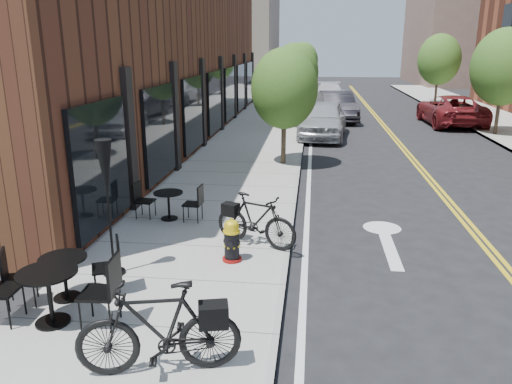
{
  "coord_description": "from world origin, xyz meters",
  "views": [
    {
      "loc": [
        0.37,
        -7.57,
        3.97
      ],
      "look_at": [
        -0.78,
        2.44,
        1.0
      ],
      "focal_mm": 35.0,
      "sensor_mm": 36.0,
      "label": 1
    }
  ],
  "objects_px": {
    "fire_hydrant": "(232,241)",
    "bistro_set_a": "(64,272)",
    "bistro_set_c": "(169,202)",
    "parked_car_c": "(329,94)",
    "bicycle_left": "(159,329)",
    "bistro_set_b": "(49,290)",
    "parked_car_a": "(323,119)",
    "bicycle_right": "(256,220)",
    "patio_umbrella": "(106,180)",
    "parked_car_b": "(336,106)",
    "parked_car_far": "(451,110)"
  },
  "relations": [
    {
      "from": "fire_hydrant",
      "to": "bistro_set_a",
      "type": "bearing_deg",
      "value": -126.24
    },
    {
      "from": "bistro_set_c",
      "to": "parked_car_c",
      "type": "height_order",
      "value": "parked_car_c"
    },
    {
      "from": "bicycle_left",
      "to": "bistro_set_b",
      "type": "distance_m",
      "value": 2.1
    },
    {
      "from": "parked_car_a",
      "to": "parked_car_c",
      "type": "xyz_separation_m",
      "value": [
        0.61,
        12.87,
        -0.08
      ]
    },
    {
      "from": "bicycle_left",
      "to": "bicycle_right",
      "type": "height_order",
      "value": "bicycle_left"
    },
    {
      "from": "bicycle_right",
      "to": "parked_car_c",
      "type": "height_order",
      "value": "parked_car_c"
    },
    {
      "from": "bistro_set_c",
      "to": "parked_car_c",
      "type": "bearing_deg",
      "value": 84.85
    },
    {
      "from": "bistro_set_a",
      "to": "bistro_set_c",
      "type": "bearing_deg",
      "value": 56.96
    },
    {
      "from": "bistro_set_a",
      "to": "parked_car_a",
      "type": "height_order",
      "value": "parked_car_a"
    },
    {
      "from": "parked_car_c",
      "to": "fire_hydrant",
      "type": "bearing_deg",
      "value": -96.11
    },
    {
      "from": "patio_umbrella",
      "to": "parked_car_a",
      "type": "bearing_deg",
      "value": 75.32
    },
    {
      "from": "bistro_set_c",
      "to": "patio_umbrella",
      "type": "xyz_separation_m",
      "value": [
        -0.16,
        -2.9,
        1.29
      ]
    },
    {
      "from": "fire_hydrant",
      "to": "parked_car_c",
      "type": "xyz_separation_m",
      "value": [
        2.46,
        26.67,
        0.23
      ]
    },
    {
      "from": "bistro_set_a",
      "to": "parked_car_b",
      "type": "bearing_deg",
      "value": 51.81
    },
    {
      "from": "fire_hydrant",
      "to": "bistro_set_b",
      "type": "distance_m",
      "value": 3.31
    },
    {
      "from": "bicycle_right",
      "to": "bistro_set_b",
      "type": "distance_m",
      "value": 4.13
    },
    {
      "from": "bistro_set_c",
      "to": "parked_car_a",
      "type": "bearing_deg",
      "value": 77.33
    },
    {
      "from": "bicycle_left",
      "to": "parked_car_c",
      "type": "distance_m",
      "value": 30.17
    },
    {
      "from": "bistro_set_c",
      "to": "parked_car_far",
      "type": "relative_size",
      "value": 0.28
    },
    {
      "from": "fire_hydrant",
      "to": "patio_umbrella",
      "type": "xyz_separation_m",
      "value": [
        -1.97,
        -0.78,
        1.32
      ]
    },
    {
      "from": "bicycle_right",
      "to": "parked_car_far",
      "type": "distance_m",
      "value": 19.37
    },
    {
      "from": "bistro_set_c",
      "to": "parked_car_c",
      "type": "relative_size",
      "value": 0.31
    },
    {
      "from": "bistro_set_b",
      "to": "parked_car_far",
      "type": "bearing_deg",
      "value": 60.01
    },
    {
      "from": "bistro_set_a",
      "to": "bistro_set_b",
      "type": "relative_size",
      "value": 0.87
    },
    {
      "from": "parked_car_a",
      "to": "bistro_set_a",
      "type": "bearing_deg",
      "value": -99.85
    },
    {
      "from": "parked_car_a",
      "to": "bistro_set_b",
      "type": "bearing_deg",
      "value": -98.71
    },
    {
      "from": "bicycle_right",
      "to": "parked_car_far",
      "type": "xyz_separation_m",
      "value": [
        8.09,
        17.6,
        0.11
      ]
    },
    {
      "from": "parked_car_c",
      "to": "bistro_set_b",
      "type": "bearing_deg",
      "value": -99.97
    },
    {
      "from": "parked_car_b",
      "to": "bistro_set_b",
      "type": "bearing_deg",
      "value": -110.41
    },
    {
      "from": "fire_hydrant",
      "to": "bicycle_left",
      "type": "relative_size",
      "value": 0.41
    },
    {
      "from": "bistro_set_c",
      "to": "parked_car_c",
      "type": "distance_m",
      "value": 24.93
    },
    {
      "from": "bistro_set_b",
      "to": "parked_car_b",
      "type": "distance_m",
      "value": 22.21
    },
    {
      "from": "fire_hydrant",
      "to": "parked_car_c",
      "type": "relative_size",
      "value": 0.16
    },
    {
      "from": "bicycle_right",
      "to": "bistro_set_c",
      "type": "height_order",
      "value": "bicycle_right"
    },
    {
      "from": "fire_hydrant",
      "to": "parked_car_b",
      "type": "height_order",
      "value": "parked_car_b"
    },
    {
      "from": "bistro_set_a",
      "to": "parked_car_c",
      "type": "xyz_separation_m",
      "value": [
        4.83,
        28.4,
        0.16
      ]
    },
    {
      "from": "bicycle_right",
      "to": "parked_car_c",
      "type": "xyz_separation_m",
      "value": [
        2.1,
        25.9,
        0.09
      ]
    },
    {
      "from": "bistro_set_b",
      "to": "patio_umbrella",
      "type": "relative_size",
      "value": 0.82
    },
    {
      "from": "bistro_set_b",
      "to": "parked_car_b",
      "type": "height_order",
      "value": "parked_car_b"
    },
    {
      "from": "bistro_set_c",
      "to": "parked_car_far",
      "type": "distance_m",
      "value": 19.22
    },
    {
      "from": "fire_hydrant",
      "to": "bistro_set_b",
      "type": "bearing_deg",
      "value": -114.49
    },
    {
      "from": "bicycle_left",
      "to": "parked_car_b",
      "type": "height_order",
      "value": "parked_car_b"
    },
    {
      "from": "bistro_set_a",
      "to": "patio_umbrella",
      "type": "bearing_deg",
      "value": 42.39
    },
    {
      "from": "patio_umbrella",
      "to": "parked_car_c",
      "type": "relative_size",
      "value": 0.47
    },
    {
      "from": "fire_hydrant",
      "to": "parked_car_far",
      "type": "bearing_deg",
      "value": 82.98
    },
    {
      "from": "bicycle_left",
      "to": "bistro_set_c",
      "type": "relative_size",
      "value": 1.27
    },
    {
      "from": "fire_hydrant",
      "to": "parked_car_c",
      "type": "bearing_deg",
      "value": 102.42
    },
    {
      "from": "fire_hydrant",
      "to": "patio_umbrella",
      "type": "height_order",
      "value": "patio_umbrella"
    },
    {
      "from": "bicycle_right",
      "to": "parked_car_b",
      "type": "xyz_separation_m",
      "value": [
        2.29,
        18.45,
        0.13
      ]
    },
    {
      "from": "bicycle_left",
      "to": "bicycle_right",
      "type": "relative_size",
      "value": 1.12
    }
  ]
}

